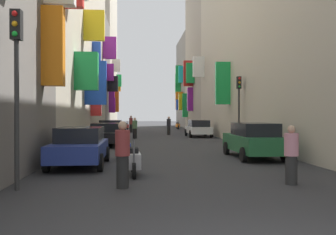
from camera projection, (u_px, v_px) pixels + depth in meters
name	position (u px, v px, depth m)	size (l,w,h in m)	color
ground_plane	(155.00, 135.00, 33.62)	(140.00, 140.00, 0.00)	#2D2D30
building_left_mid_b	(59.00, 42.00, 30.54)	(7.39, 17.36, 15.58)	#BCB29E
building_left_mid_c	(81.00, 76.00, 42.61)	(7.20, 6.80, 12.63)	slate
building_left_far	(93.00, 53.00, 54.37)	(7.07, 16.88, 21.73)	#BCB29E
building_right_near	(303.00, 8.00, 21.74)	(7.12, 35.00, 16.15)	#BCB29E
building_right_mid_a	(216.00, 48.00, 45.52)	(7.13, 12.74, 20.06)	#9E9384
building_right_mid_b	(199.00, 83.00, 57.99)	(7.07, 12.26, 13.63)	slate
parked_car_blue	(80.00, 146.00, 13.77)	(1.94, 4.07, 1.42)	navy
parked_car_grey	(111.00, 129.00, 29.43)	(2.00, 4.27, 1.44)	slate
parked_car_black	(106.00, 134.00, 22.69)	(2.03, 4.36, 1.37)	black
parked_car_green	(254.00, 140.00, 16.27)	(1.87, 4.36, 1.53)	#236638
parked_car_white	(198.00, 128.00, 31.73)	(1.91, 4.24, 1.41)	white
scooter_orange	(178.00, 125.00, 48.32)	(0.47, 1.86, 1.13)	orange
scooter_red	(126.00, 126.00, 45.16)	(0.67, 1.78, 1.13)	red
scooter_blue	(125.00, 148.00, 16.05)	(0.54, 1.81, 1.13)	#2D4CAD
scooter_silver	(133.00, 161.00, 11.67)	(0.49, 1.79, 1.13)	#ADADB2
pedestrian_crossing	(135.00, 128.00, 29.23)	(0.49, 0.49, 1.64)	black
pedestrian_near_left	(131.00, 124.00, 39.25)	(0.45, 0.45, 1.76)	black
pedestrian_near_right	(291.00, 155.00, 10.15)	(0.53, 0.53, 1.60)	#292929
pedestrian_mid_street	(123.00, 155.00, 9.64)	(0.40, 0.40, 1.73)	black
pedestrian_far_away	(169.00, 126.00, 34.56)	(0.53, 0.53, 1.70)	black
traffic_light_near_corner	(16.00, 68.00, 9.35)	(0.26, 0.34, 4.51)	#2D2D2D
traffic_light_far_corner	(239.00, 98.00, 23.09)	(0.26, 0.34, 4.23)	#2D2D2D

